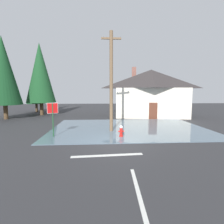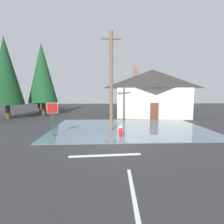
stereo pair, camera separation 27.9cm
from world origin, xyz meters
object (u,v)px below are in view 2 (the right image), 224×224
fire_hydrant (121,131)px  pine_tree_mid_left (38,84)px  house (152,92)px  pine_tree_short_left (42,73)px  utility_pole (111,80)px  pine_tree_tall_left (5,71)px  stop_sign_near (53,113)px

fire_hydrant → pine_tree_mid_left: pine_tree_mid_left is taller
house → pine_tree_short_left: size_ratio=1.05×
fire_hydrant → utility_pole: (-0.61, 1.96, 3.82)m
utility_pole → pine_tree_tall_left: bearing=148.4°
pine_tree_tall_left → pine_tree_short_left: size_ratio=0.98×
pine_tree_short_left → house: bearing=-7.6°
fire_hydrant → pine_tree_tall_left: pine_tree_tall_left is taller
fire_hydrant → pine_tree_mid_left: bearing=124.3°
utility_pole → pine_tree_tall_left: size_ratio=0.82×
utility_pole → fire_hydrant: bearing=-72.8°
utility_pole → pine_tree_short_left: size_ratio=0.81×
utility_pole → pine_tree_mid_left: size_ratio=1.05×
house → pine_tree_mid_left: 18.67m
utility_pole → pine_tree_mid_left: utility_pole is taller
pine_tree_tall_left → pine_tree_mid_left: (0.82, 8.22, -1.25)m
fire_hydrant → house: bearing=64.8°
fire_hydrant → pine_tree_tall_left: (-12.96, 9.56, 5.37)m
house → fire_hydrant: bearing=-115.2°
pine_tree_mid_left → stop_sign_near: bearing=-67.7°
fire_hydrant → utility_pole: 4.33m
pine_tree_mid_left → pine_tree_short_left: (2.27, -4.50, 1.38)m
utility_pole → pine_tree_mid_left: 19.58m
stop_sign_near → pine_tree_short_left: pine_tree_short_left is taller
pine_tree_short_left → pine_tree_mid_left: bearing=116.7°
stop_sign_near → pine_tree_short_left: size_ratio=0.25×
house → pine_tree_tall_left: 18.52m
stop_sign_near → fire_hydrant: bearing=-3.0°
pine_tree_tall_left → pine_tree_mid_left: pine_tree_tall_left is taller
fire_hydrant → house: 12.77m
utility_pole → stop_sign_near: bearing=-158.5°
pine_tree_tall_left → pine_tree_mid_left: bearing=84.3°
utility_pole → house: size_ratio=0.77×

